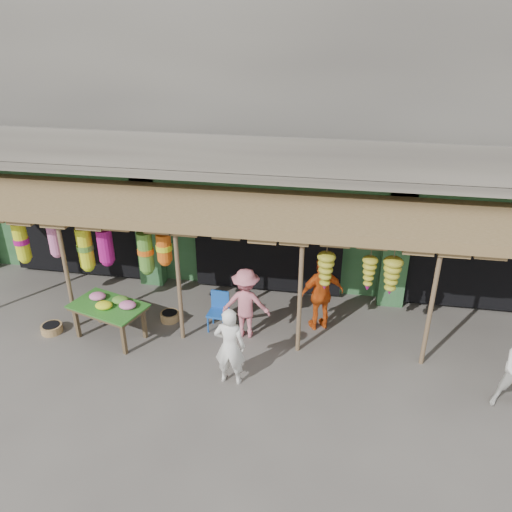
% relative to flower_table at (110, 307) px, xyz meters
% --- Properties ---
extents(ground, '(80.00, 80.00, 0.00)m').
position_rel_flower_table_xyz_m(ground, '(3.00, 0.43, -0.76)').
color(ground, '#514C47').
rests_on(ground, ground).
extents(building, '(16.40, 6.80, 7.00)m').
position_rel_flower_table_xyz_m(building, '(3.00, 5.30, 2.61)').
color(building, gray).
rests_on(building, ground).
extents(awning, '(14.00, 2.70, 2.79)m').
position_rel_flower_table_xyz_m(awning, '(2.85, 1.23, 1.82)').
color(awning, brown).
rests_on(awning, ground).
extents(flower_table, '(1.77, 1.35, 0.94)m').
position_rel_flower_table_xyz_m(flower_table, '(0.00, 0.00, 0.00)').
color(flower_table, brown).
rests_on(flower_table, ground).
extents(blue_chair, '(0.44, 0.45, 0.87)m').
position_rel_flower_table_xyz_m(blue_chair, '(2.18, 0.76, -0.27)').
color(blue_chair, blue).
rests_on(blue_chair, ground).
extents(basket_mid, '(0.52, 0.52, 0.18)m').
position_rel_flower_table_xyz_m(basket_mid, '(-1.42, -0.08, -0.67)').
color(basket_mid, '#9C8246').
rests_on(basket_mid, ground).
extents(basket_right, '(0.50, 0.50, 0.20)m').
position_rel_flower_table_xyz_m(basket_right, '(1.00, 0.83, -0.66)').
color(basket_right, olive).
rests_on(basket_right, ground).
extents(person_front, '(0.59, 0.39, 1.62)m').
position_rel_flower_table_xyz_m(person_front, '(2.83, -0.97, 0.05)').
color(person_front, white).
rests_on(person_front, ground).
extents(person_vendor, '(1.09, 0.82, 1.72)m').
position_rel_flower_table_xyz_m(person_vendor, '(4.40, 1.15, 0.10)').
color(person_vendor, '#D85314').
rests_on(person_vendor, ground).
extents(person_shopper, '(1.06, 0.64, 1.60)m').
position_rel_flower_table_xyz_m(person_shopper, '(2.83, 0.58, 0.04)').
color(person_shopper, '#D87281').
rests_on(person_shopper, ground).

